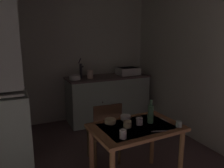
% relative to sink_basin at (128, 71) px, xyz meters
% --- Properties ---
extents(ground_plane, '(4.66, 4.66, 0.00)m').
position_rel_sink_basin_xyz_m(ground_plane, '(-1.26, -1.51, -0.99)').
color(ground_plane, brown).
extents(wall_back, '(3.60, 0.10, 2.48)m').
position_rel_sink_basin_xyz_m(wall_back, '(-1.26, 0.37, 0.25)').
color(wall_back, beige).
rests_on(wall_back, ground).
extents(wall_right, '(0.10, 3.76, 2.48)m').
position_rel_sink_basin_xyz_m(wall_right, '(0.54, -1.51, 0.25)').
color(wall_right, beige).
rests_on(wall_right, ground).
extents(counter_cabinet, '(1.67, 0.64, 0.92)m').
position_rel_sink_basin_xyz_m(counter_cabinet, '(-0.46, -0.00, -0.53)').
color(counter_cabinet, '#A5BAAA').
rests_on(counter_cabinet, ground).
extents(sink_basin, '(0.44, 0.34, 0.15)m').
position_rel_sink_basin_xyz_m(sink_basin, '(0.00, 0.00, 0.00)').
color(sink_basin, white).
rests_on(sink_basin, counter_cabinet).
extents(hand_pump, '(0.05, 0.27, 0.39)m').
position_rel_sink_basin_xyz_m(hand_pump, '(-1.01, 0.05, 0.09)').
color(hand_pump, '#232328').
rests_on(hand_pump, counter_cabinet).
extents(mixing_bowl_counter, '(0.21, 0.21, 0.08)m').
position_rel_sink_basin_xyz_m(mixing_bowl_counter, '(-1.16, -0.05, -0.04)').
color(mixing_bowl_counter, white).
rests_on(mixing_bowl_counter, counter_cabinet).
extents(stoneware_crock, '(0.11, 0.11, 0.15)m').
position_rel_sink_basin_xyz_m(stoneware_crock, '(-0.85, -0.03, -0.00)').
color(stoneware_crock, beige).
rests_on(stoneware_crock, counter_cabinet).
extents(dining_table, '(1.03, 0.70, 0.73)m').
position_rel_sink_basin_xyz_m(dining_table, '(-1.00, -2.04, -0.37)').
color(dining_table, brown).
rests_on(dining_table, ground).
extents(chair_far_side, '(0.42, 0.42, 0.87)m').
position_rel_sink_basin_xyz_m(chair_far_side, '(-1.15, -1.48, -0.53)').
color(chair_far_side, '#4C371F').
rests_on(chair_far_side, ground).
extents(serving_bowl_wide, '(0.12, 0.12, 0.05)m').
position_rel_sink_basin_xyz_m(serving_bowl_wide, '(-1.02, -1.81, -0.23)').
color(serving_bowl_wide, white).
rests_on(serving_bowl_wide, dining_table).
extents(soup_bowl_small, '(0.13, 0.13, 0.05)m').
position_rel_sink_basin_xyz_m(soup_bowl_small, '(-1.23, -1.83, -0.24)').
color(soup_bowl_small, beige).
rests_on(soup_bowl_small, dining_table).
extents(teacup_mint, '(0.07, 0.07, 0.09)m').
position_rel_sink_basin_xyz_m(teacup_mint, '(-1.28, -2.24, -0.22)').
color(teacup_mint, white).
rests_on(teacup_mint, dining_table).
extents(mug_dark, '(0.07, 0.07, 0.07)m').
position_rel_sink_basin_xyz_m(mug_dark, '(-0.58, -2.26, -0.23)').
color(mug_dark, '#ADD1C1').
rests_on(mug_dark, dining_table).
extents(teacup_cream, '(0.08, 0.08, 0.08)m').
position_rel_sink_basin_xyz_m(teacup_cream, '(-0.95, -2.01, -0.22)').
color(teacup_cream, white).
rests_on(teacup_cream, dining_table).
extents(mug_tall, '(0.09, 0.09, 0.07)m').
position_rel_sink_basin_xyz_m(mug_tall, '(-1.11, -2.02, -0.22)').
color(mug_tall, beige).
rests_on(mug_tall, dining_table).
extents(glass_bottle, '(0.07, 0.07, 0.28)m').
position_rel_sink_basin_xyz_m(glass_bottle, '(-0.81, -2.02, -0.15)').
color(glass_bottle, '#4C7F56').
rests_on(glass_bottle, dining_table).
extents(table_knife, '(0.17, 0.07, 0.00)m').
position_rel_sink_basin_xyz_m(table_knife, '(-0.86, -2.26, -0.26)').
color(table_knife, silver).
rests_on(table_knife, dining_table).
extents(teaspoon_near_bowl, '(0.03, 0.15, 0.00)m').
position_rel_sink_basin_xyz_m(teaspoon_near_bowl, '(-0.60, -2.02, -0.26)').
color(teaspoon_near_bowl, beige).
rests_on(teaspoon_near_bowl, dining_table).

